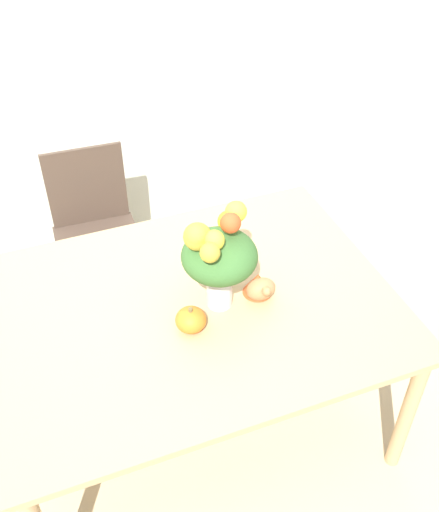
% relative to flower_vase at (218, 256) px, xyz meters
% --- Properties ---
extents(ground_plane, '(12.00, 12.00, 0.00)m').
position_rel_flower_vase_xyz_m(ground_plane, '(-0.10, 0.03, -0.97)').
color(ground_plane, tan).
extents(wall_back, '(8.00, 0.06, 2.70)m').
position_rel_flower_vase_xyz_m(wall_back, '(-0.10, 1.46, 0.38)').
color(wall_back, silver).
rests_on(wall_back, ground_plane).
extents(dining_table, '(1.55, 1.16, 0.73)m').
position_rel_flower_vase_xyz_m(dining_table, '(-0.10, 0.03, -0.31)').
color(dining_table, tan).
rests_on(dining_table, ground_plane).
extents(flower_vase, '(0.28, 0.28, 0.42)m').
position_rel_flower_vase_xyz_m(flower_vase, '(0.00, 0.00, 0.00)').
color(flower_vase, silver).
rests_on(flower_vase, dining_table).
extents(pumpkin, '(0.12, 0.12, 0.11)m').
position_rel_flower_vase_xyz_m(pumpkin, '(-0.14, -0.09, -0.20)').
color(pumpkin, orange).
rests_on(pumpkin, dining_table).
extents(turkey_figurine, '(0.12, 0.16, 0.10)m').
position_rel_flower_vase_xyz_m(turkey_figurine, '(0.16, -0.01, -0.19)').
color(turkey_figurine, '#A87A4C').
rests_on(turkey_figurine, dining_table).
extents(dining_chair_near_window, '(0.44, 0.44, 0.88)m').
position_rel_flower_vase_xyz_m(dining_chair_near_window, '(-0.31, 0.95, -0.51)').
color(dining_chair_near_window, '#47382D').
rests_on(dining_chair_near_window, ground_plane).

